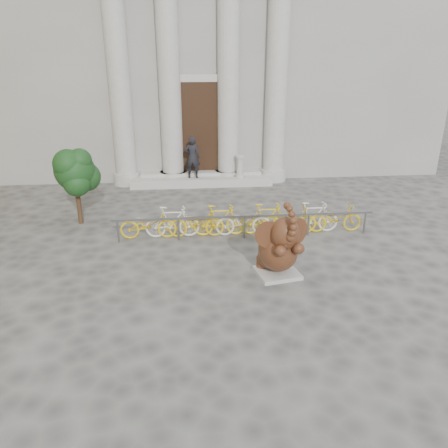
{
  "coord_description": "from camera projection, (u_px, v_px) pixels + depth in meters",
  "views": [
    {
      "loc": [
        -0.71,
        -8.83,
        5.32
      ],
      "look_at": [
        0.28,
        1.84,
        1.1
      ],
      "focal_mm": 35.0,
      "sensor_mm": 36.0,
      "label": 1
    }
  ],
  "objects": [
    {
      "name": "tree",
      "position": [
        75.0,
        172.0,
        13.94
      ],
      "size": [
        1.46,
        1.33,
        2.53
      ],
      "color": "#332114",
      "rests_on": "ground"
    },
    {
      "name": "elephant_statue",
      "position": [
        279.0,
        248.0,
        10.91
      ],
      "size": [
        1.37,
        1.61,
        2.07
      ],
      "rotation": [
        0.0,
        0.0,
        0.19
      ],
      "color": "#A8A59E",
      "rests_on": "ground"
    },
    {
      "name": "entrance_steps",
      "position": [
        201.0,
        180.0,
        18.84
      ],
      "size": [
        6.0,
        1.2,
        0.36
      ],
      "primitive_type": "cube",
      "color": "#A8A59E",
      "rests_on": "ground"
    },
    {
      "name": "bike_rack",
      "position": [
        243.0,
        220.0,
        13.5
      ],
      "size": [
        8.0,
        0.53,
        1.0
      ],
      "color": "slate",
      "rests_on": "ground"
    },
    {
      "name": "ground",
      "position": [
        219.0,
        297.0,
        10.19
      ],
      "size": [
        80.0,
        80.0,
        0.0
      ],
      "primitive_type": "plane",
      "color": "#474442",
      "rests_on": "ground"
    },
    {
      "name": "balustrade_post",
      "position": [
        240.0,
        167.0,
        18.47
      ],
      "size": [
        0.38,
        0.38,
        0.94
      ],
      "color": "#A8A59E",
      "rests_on": "entrance_steps"
    },
    {
      "name": "pedestrian",
      "position": [
        192.0,
        157.0,
        18.21
      ],
      "size": [
        0.69,
        0.5,
        1.76
      ],
      "primitive_type": "imported",
      "rotation": [
        0.0,
        0.0,
        3.01
      ],
      "color": "black",
      "rests_on": "entrance_steps"
    },
    {
      "name": "classical_building",
      "position": [
        194.0,
        38.0,
        21.84
      ],
      "size": [
        22.0,
        10.7,
        12.0
      ],
      "color": "gray",
      "rests_on": "ground"
    }
  ]
}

